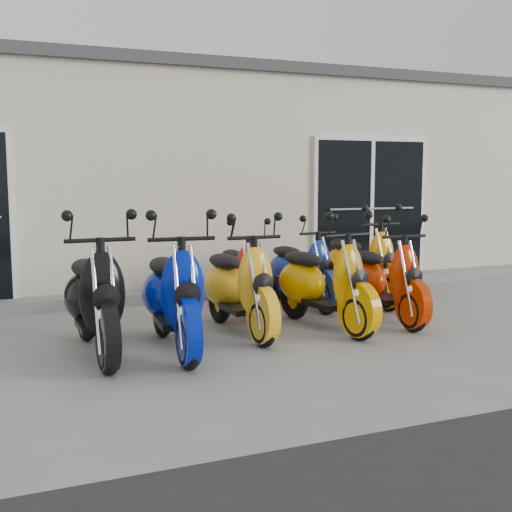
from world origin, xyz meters
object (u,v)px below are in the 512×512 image
Objects in this scene: scooter_front_black at (94,282)px; scooter_back_red at (240,264)px; scooter_front_orange_b at (323,269)px; scooter_back_yellow at (361,253)px; scooter_back_blue at (301,260)px; scooter_front_orange_a at (238,272)px; scooter_front_blue at (173,280)px; scooter_front_red at (383,267)px.

scooter_back_red is (2.00, 1.36, -0.11)m from scooter_front_black.
scooter_front_orange_b is 1.11× the size of scooter_back_red.
scooter_back_blue is at bearing 171.79° from scooter_back_yellow.
scooter_front_orange_b is (0.96, -0.15, 0.00)m from scooter_front_orange_a.
scooter_back_red is 0.85m from scooter_back_blue.
scooter_front_blue is 1.05× the size of scooter_front_orange_b.
scooter_front_red is at bearing -71.66° from scooter_back_blue.
scooter_back_red is at bearing 173.87° from scooter_back_yellow.
scooter_front_orange_a is 1.11× the size of scooter_back_red.
scooter_front_black is at bearing -164.11° from scooter_back_yellow.
scooter_front_black reaches higher than scooter_front_blue.
scooter_back_blue is (0.85, -0.02, 0.01)m from scooter_back_red.
scooter_front_blue is 1.05× the size of scooter_back_yellow.
scooter_back_blue is (2.12, 1.47, -0.09)m from scooter_front_blue.
scooter_back_blue is (1.28, 1.06, -0.06)m from scooter_front_orange_a.
scooter_front_black is 1.11× the size of scooter_front_red.
scooter_back_yellow is (3.72, 1.26, -0.04)m from scooter_front_black.
scooter_front_orange_b reaches higher than scooter_front_red.
scooter_front_black is 0.74m from scooter_front_blue.
scooter_back_blue is at bearing 37.27° from scooter_front_orange_a.
scooter_front_orange_b is 1.25m from scooter_back_blue.
scooter_back_blue is at bearing 24.61° from scooter_front_black.
scooter_front_orange_b reaches higher than scooter_back_blue.
scooter_front_red is at bearing 2.98° from scooter_front_black.
scooter_front_black is at bearing -171.81° from scooter_front_orange_a.
scooter_front_orange_b is 1.33m from scooter_back_red.
scooter_front_red is 1.11m from scooter_back_yellow.
scooter_front_orange_b is 1.05× the size of scooter_front_red.
scooter_front_red is at bearing -4.65° from scooter_front_orange_a.
scooter_front_orange_a is 0.97m from scooter_front_orange_b.
scooter_front_red is 1.06× the size of scooter_back_red.
scooter_front_blue is at bearing -156.16° from scooter_front_orange_a.
scooter_front_orange_b is at bearing 11.93° from scooter_front_blue.
scooter_back_red is at bearing 140.34° from scooter_front_red.
scooter_front_black is 1.05× the size of scooter_back_yellow.
scooter_back_red is (1.27, 1.48, -0.10)m from scooter_front_blue.
scooter_front_orange_a is at bearing 178.00° from scooter_front_red.
scooter_back_red is (-1.37, 1.15, -0.04)m from scooter_front_red.
scooter_front_blue is 1.15× the size of scooter_back_blue.
scooter_front_blue is at bearing -10.06° from scooter_front_black.
scooter_back_blue is (-0.51, 1.13, -0.03)m from scooter_front_red.
scooter_front_blue reaches higher than scooter_back_blue.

